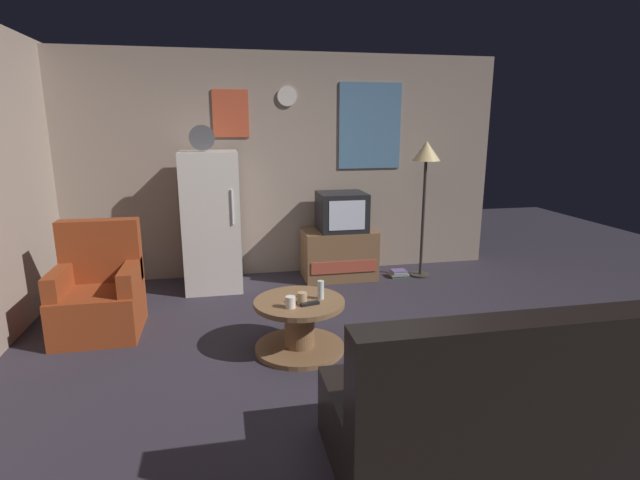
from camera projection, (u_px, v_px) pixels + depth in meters
ground_plane at (328, 363)px, 3.70m from camera, size 12.00×12.00×0.00m
wall_with_art at (284, 166)px, 5.73m from camera, size 5.20×0.12×2.57m
fridge at (212, 221)px, 5.24m from camera, size 0.60×0.62×1.77m
tv_stand at (339, 254)px, 5.71m from camera, size 0.84×0.53×0.57m
crt_tv at (342, 212)px, 5.59m from camera, size 0.54×0.51×0.44m
standing_lamp at (426, 162)px, 5.51m from camera, size 0.32×0.32×1.59m
coffee_table at (300, 325)px, 3.87m from camera, size 0.72×0.72×0.42m
wine_glass at (321, 290)px, 3.83m from camera, size 0.05×0.05×0.15m
mug_ceramic_white at (290, 302)px, 3.65m from camera, size 0.08×0.08×0.09m
mug_ceramic_tan at (302, 298)px, 3.74m from camera, size 0.08×0.08×0.09m
remote_control at (310, 304)px, 3.72m from camera, size 0.16×0.08×0.02m
armchair at (99, 294)px, 4.20m from camera, size 0.68×0.68×0.96m
couch at (492, 409)px, 2.57m from camera, size 1.70×0.80×0.92m
book_stack at (399, 274)px, 5.78m from camera, size 0.22×0.16×0.08m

